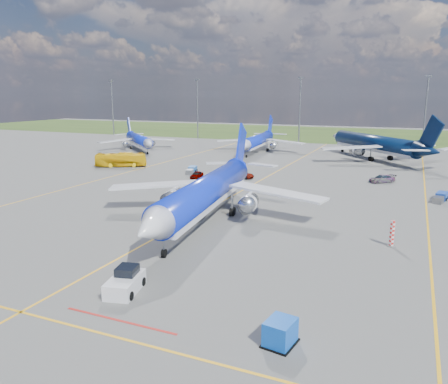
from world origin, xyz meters
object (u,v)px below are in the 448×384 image
at_px(warning_post, 392,233).
at_px(baggage_tug_w, 441,197).
at_px(bg_jet_nnw, 258,152).
at_px(service_car_b, 242,175).
at_px(main_airliner, 208,220).
at_px(baggage_tug_c, 192,170).
at_px(service_car_a, 197,175).
at_px(bg_jet_nw, 139,150).
at_px(uld_container, 280,332).
at_px(pushback_tug, 125,282).
at_px(service_car_c, 382,179).
at_px(bg_jet_n, 373,159).
at_px(apron_bus, 121,160).

distance_m(warning_post, baggage_tug_w, 26.92).
bearing_deg(bg_jet_nnw, service_car_b, -80.21).
distance_m(main_airliner, baggage_tug_c, 37.20).
distance_m(service_car_a, baggage_tug_c, 6.82).
height_order(bg_jet_nnw, service_car_a, bg_jet_nnw).
bearing_deg(bg_jet_nnw, baggage_tug_w, -49.19).
height_order(bg_jet_nw, bg_jet_nnw, bg_jet_nnw).
xyz_separation_m(uld_container, service_car_b, (-24.33, 55.81, -0.19)).
distance_m(main_airliner, service_car_b, 30.98).
relative_size(pushback_tug, baggage_tug_w, 1.13).
height_order(uld_container, baggage_tug_w, uld_container).
distance_m(bg_jet_nw, bg_jet_nnw, 36.90).
bearing_deg(service_car_c, service_car_b, -114.18).
relative_size(main_airliner, service_car_a, 10.69).
relative_size(service_car_c, baggage_tug_w, 0.94).
xyz_separation_m(uld_container, service_car_c, (2.28, 62.42, -0.13)).
height_order(main_airliner, pushback_tug, main_airliner).
relative_size(bg_jet_nnw, pushback_tug, 6.01).
bearing_deg(bg_jet_nnw, warning_post, -65.35).
bearing_deg(main_airliner, bg_jet_nnw, 96.14).
distance_m(bg_jet_n, baggage_tug_c, 51.00).
bearing_deg(bg_jet_nw, warning_post, -85.92).
bearing_deg(warning_post, service_car_c, 95.46).
distance_m(bg_jet_n, baggage_tug_w, 46.53).
distance_m(bg_jet_n, service_car_c, 32.60).
bearing_deg(service_car_b, bg_jet_nnw, 23.91).
xyz_separation_m(warning_post, baggage_tug_c, (-42.80, 33.25, -0.93)).
height_order(bg_jet_nw, uld_container, bg_jet_nw).
xyz_separation_m(bg_jet_nnw, service_car_b, (10.62, -40.41, 0.70)).
bearing_deg(bg_jet_n, service_car_a, 14.59).
distance_m(pushback_tug, service_car_c, 62.12).
relative_size(bg_jet_n, service_car_b, 9.20).
bearing_deg(service_car_b, baggage_tug_w, -89.28).
distance_m(main_airliner, apron_bus, 50.19).
bearing_deg(baggage_tug_c, service_car_a, -69.06).
height_order(service_car_b, service_car_c, service_car_c).
bearing_deg(bg_jet_nw, service_car_a, -89.36).
relative_size(service_car_b, service_car_c, 0.96).
relative_size(bg_jet_n, apron_bus, 3.90).
xyz_separation_m(apron_bus, service_car_b, (31.67, -2.17, -0.96)).
xyz_separation_m(uld_container, apron_bus, (-56.00, 57.99, 0.77)).
bearing_deg(bg_jet_nnw, pushback_tug, -82.73).
distance_m(bg_jet_nw, bg_jet_n, 69.05).
bearing_deg(bg_jet_nw, service_car_b, -80.52).
height_order(bg_jet_nw, baggage_tug_c, bg_jet_nw).
relative_size(main_airliner, uld_container, 20.03).
height_order(uld_container, service_car_c, uld_container).
distance_m(main_airliner, uld_container, 31.12).
bearing_deg(service_car_a, bg_jet_n, 50.26).
height_order(service_car_a, service_car_b, service_car_a).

